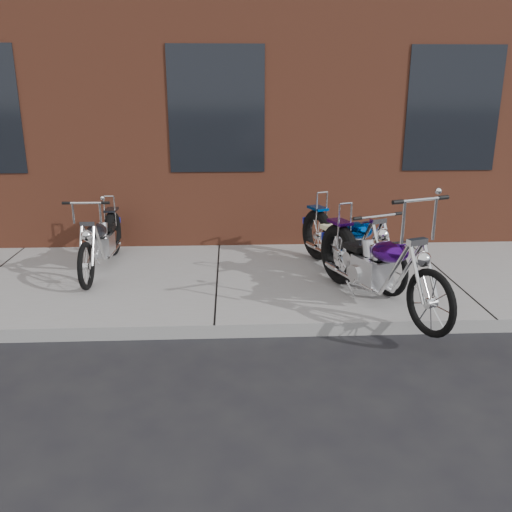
{
  "coord_description": "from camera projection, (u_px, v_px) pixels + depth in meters",
  "views": [
    {
      "loc": [
        0.19,
        -5.15,
        2.5
      ],
      "look_at": [
        0.47,
        0.8,
        0.65
      ],
      "focal_mm": 38.0,
      "sensor_mm": 36.0,
      "label": 1
    }
  ],
  "objects": [
    {
      "name": "chopper_third",
      "position": [
        102.0,
        243.0,
        7.25
      ],
      "size": [
        0.5,
        2.05,
        1.04
      ],
      "rotation": [
        0.0,
        0.0,
        -1.59
      ],
      "color": "black",
      "rests_on": "sidewalk"
    },
    {
      "name": "chopper_blue",
      "position": [
        347.0,
        244.0,
        7.03
      ],
      "size": [
        0.98,
        2.13,
        0.98
      ],
      "rotation": [
        0.0,
        0.0,
        -1.17
      ],
      "color": "black",
      "rests_on": "sidewalk"
    },
    {
      "name": "sidewalk",
      "position": [
        217.0,
        283.0,
        7.05
      ],
      "size": [
        22.0,
        3.0,
        0.15
      ],
      "primitive_type": "cube",
      "color": "gray",
      "rests_on": "ground"
    },
    {
      "name": "chopper_purple",
      "position": [
        376.0,
        268.0,
        6.04
      ],
      "size": [
        0.98,
        2.27,
        1.34
      ],
      "rotation": [
        0.0,
        0.0,
        -1.21
      ],
      "color": "black",
      "rests_on": "sidewalk"
    },
    {
      "name": "ground",
      "position": [
        215.0,
        339.0,
        5.65
      ],
      "size": [
        120.0,
        120.0,
        0.0
      ],
      "primitive_type": "plane",
      "color": "black",
      "rests_on": "ground"
    },
    {
      "name": "building_brick",
      "position": [
        220.0,
        18.0,
        12.09
      ],
      "size": [
        22.0,
        10.0,
        8.0
      ],
      "primitive_type": "cube",
      "color": "brown",
      "rests_on": "ground"
    }
  ]
}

